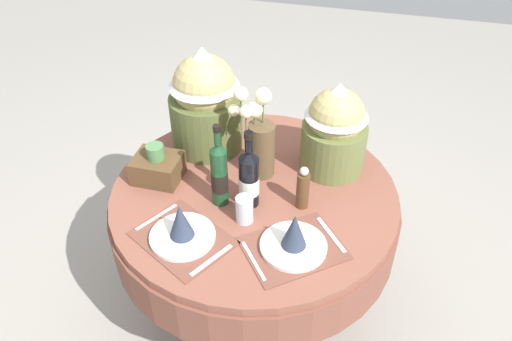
% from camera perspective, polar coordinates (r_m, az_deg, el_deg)
% --- Properties ---
extents(ground, '(8.00, 8.00, 0.00)m').
position_cam_1_polar(ground, '(2.58, -0.17, -14.45)').
color(ground, '#9E998E').
extents(dining_table, '(1.18, 1.18, 0.72)m').
position_cam_1_polar(dining_table, '(2.15, -0.20, -5.07)').
color(dining_table, brown).
rests_on(dining_table, ground).
extents(place_setting_left, '(0.42, 0.39, 0.16)m').
position_cam_1_polar(place_setting_left, '(1.84, -8.37, -6.58)').
color(place_setting_left, brown).
rests_on(place_setting_left, dining_table).
extents(place_setting_right, '(0.43, 0.41, 0.16)m').
position_cam_1_polar(place_setting_right, '(1.79, 4.29, -7.70)').
color(place_setting_right, brown).
rests_on(place_setting_right, dining_table).
extents(flower_vase, '(0.19, 0.15, 0.40)m').
position_cam_1_polar(flower_vase, '(2.04, 0.27, 3.69)').
color(flower_vase, brown).
rests_on(flower_vase, dining_table).
extents(wine_bottle_left, '(0.08, 0.08, 0.33)m').
position_cam_1_polar(wine_bottle_left, '(1.91, -0.66, -0.85)').
color(wine_bottle_left, black).
rests_on(wine_bottle_left, dining_table).
extents(wine_bottle_centre, '(0.07, 0.07, 0.36)m').
position_cam_1_polar(wine_bottle_centre, '(1.92, -4.15, -0.42)').
color(wine_bottle_centre, '#194223').
rests_on(wine_bottle_centre, dining_table).
extents(tumbler_near_right, '(0.07, 0.07, 0.11)m').
position_cam_1_polar(tumbler_near_right, '(1.89, -1.31, -4.40)').
color(tumbler_near_right, silver).
rests_on(tumbler_near_right, dining_table).
extents(pepper_mill, '(0.05, 0.05, 0.19)m').
position_cam_1_polar(pepper_mill, '(1.94, 5.30, -2.05)').
color(pepper_mill, brown).
rests_on(pepper_mill, dining_table).
extents(gift_tub_back_left, '(0.32, 0.32, 0.47)m').
position_cam_1_polar(gift_tub_back_left, '(2.18, -5.78, 8.32)').
color(gift_tub_back_left, '#566033').
rests_on(gift_tub_back_left, dining_table).
extents(gift_tub_back_right, '(0.27, 0.27, 0.40)m').
position_cam_1_polar(gift_tub_back_right, '(2.08, 8.92, 5.10)').
color(gift_tub_back_right, olive).
rests_on(gift_tub_back_right, dining_table).
extents(woven_basket_side_left, '(0.19, 0.16, 0.17)m').
position_cam_1_polar(woven_basket_side_left, '(2.11, -11.03, 0.43)').
color(woven_basket_side_left, brown).
rests_on(woven_basket_side_left, dining_table).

